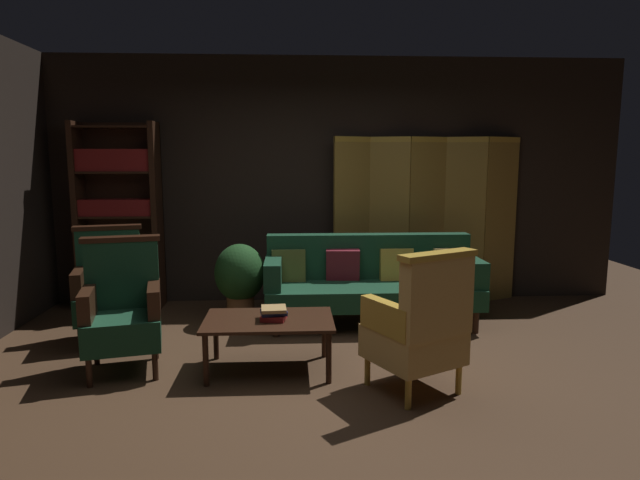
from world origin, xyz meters
TOP-DOWN VIEW (x-y plane):
  - ground_plane at (0.00, 0.00)m, footprint 10.00×10.00m
  - back_wall at (0.00, 2.45)m, footprint 7.20×0.10m
  - folding_screen at (1.31, 2.26)m, footprint 2.18×0.25m
  - bookshelf at (-2.15, 2.19)m, footprint 0.90×0.32m
  - velvet_couch at (0.55, 1.46)m, footprint 2.12×0.78m
  - coffee_table at (-0.43, 0.23)m, footprint 1.00×0.64m
  - armchair_gilt_accent at (0.64, -0.24)m, footprint 0.78×0.78m
  - armchair_wing_left at (-1.57, 0.32)m, footprint 0.70×0.69m
  - armchair_wing_right at (-1.92, 1.06)m, footprint 0.70×0.70m
  - potted_plant at (-0.77, 1.55)m, footprint 0.51×0.51m
  - book_red_leather at (-0.39, 0.20)m, footprint 0.21×0.21m
  - book_navy_cloth at (-0.39, 0.20)m, footprint 0.22×0.17m
  - book_tan_leather at (-0.39, 0.20)m, footprint 0.20×0.21m

SIDE VIEW (x-z plane):
  - ground_plane at x=0.00m, z-range 0.00..0.00m
  - coffee_table at x=-0.43m, z-range 0.16..0.58m
  - book_red_leather at x=-0.39m, z-range 0.42..0.46m
  - velvet_couch at x=0.55m, z-range 0.02..0.90m
  - potted_plant at x=-0.77m, z-range 0.06..0.86m
  - book_navy_cloth at x=-0.39m, z-range 0.46..0.49m
  - armchair_gilt_accent at x=0.64m, z-range -0.03..1.01m
  - armchair_wing_left at x=-1.57m, z-range -0.03..1.01m
  - armchair_wing_right at x=-1.92m, z-range -0.03..1.01m
  - book_tan_leather at x=-0.39m, z-range 0.49..0.52m
  - folding_screen at x=1.31m, z-range 0.04..1.94m
  - bookshelf at x=-2.15m, z-range 0.07..2.12m
  - back_wall at x=0.00m, z-range 0.00..2.80m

